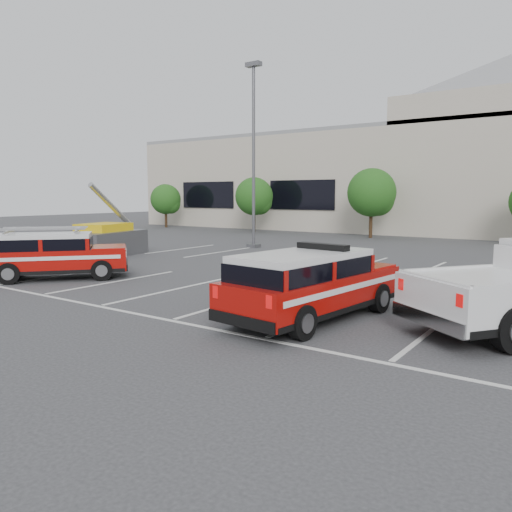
{
  "coord_description": "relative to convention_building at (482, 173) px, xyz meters",
  "views": [
    {
      "loc": [
        8.37,
        -11.25,
        3.0
      ],
      "look_at": [
        -0.7,
        1.76,
        1.05
      ],
      "focal_mm": 35.0,
      "sensor_mm": 36.0,
      "label": 1
    }
  ],
  "objects": [
    {
      "name": "tree_far_left",
      "position": [
        -25.09,
        -9.82,
        -2.22
      ],
      "size": [
        2.77,
        2.77,
        3.99
      ],
      "color": "#3F2B19",
      "rests_on": "ground"
    },
    {
      "name": "stall_markings",
      "position": [
        -0.18,
        -27.36,
        -4.71
      ],
      "size": [
        23.0,
        15.0,
        0.01
      ],
      "primitive_type": "cube",
      "color": "silver",
      "rests_on": "ground"
    },
    {
      "name": "convention_building",
      "position": [
        0.0,
        0.0,
        0.0
      ],
      "size": [
        60.0,
        16.99,
        13.2
      ],
      "color": "beige",
      "rests_on": "ground"
    },
    {
      "name": "tree_left",
      "position": [
        -15.09,
        -9.82,
        -1.95
      ],
      "size": [
        3.07,
        3.07,
        4.42
      ],
      "color": "#3F2B19",
      "rests_on": "ground"
    },
    {
      "name": "fire_chief_suv",
      "position": [
        2.54,
        -32.66,
        -3.98
      ],
      "size": [
        2.48,
        5.35,
        1.82
      ],
      "rotation": [
        0.0,
        0.0,
        -0.12
      ],
      "color": "#9D0B07",
      "rests_on": "ground"
    },
    {
      "name": "utility_rig",
      "position": [
        -12.24,
        -27.28,
        -4.0
      ],
      "size": [
        3.72,
        4.67,
        3.6
      ],
      "rotation": [
        0.0,
        0.0,
        0.22
      ],
      "color": "#59595E",
      "rests_on": "ground"
    },
    {
      "name": "ground",
      "position": [
        -0.18,
        -31.86,
        -4.72
      ],
      "size": [
        120.0,
        120.0,
        0.0
      ],
      "primitive_type": "plane",
      "color": "#313134",
      "rests_on": "ground"
    },
    {
      "name": "light_pole_left",
      "position": [
        -8.18,
        -19.86,
        0.47
      ],
      "size": [
        0.9,
        0.6,
        10.24
      ],
      "color": "#59595E",
      "rests_on": "ground"
    },
    {
      "name": "tree_mid_left",
      "position": [
        -5.09,
        -9.82,
        -1.68
      ],
      "size": [
        3.37,
        3.37,
        4.85
      ],
      "color": "#3F2B19",
      "rests_on": "ground"
    },
    {
      "name": "ladder_suv",
      "position": [
        -7.85,
        -32.68,
        -3.98
      ],
      "size": [
        4.44,
        4.75,
        1.85
      ],
      "rotation": [
        0.0,
        0.0,
        -0.71
      ],
      "color": "#9D0B07",
      "rests_on": "ground"
    }
  ]
}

